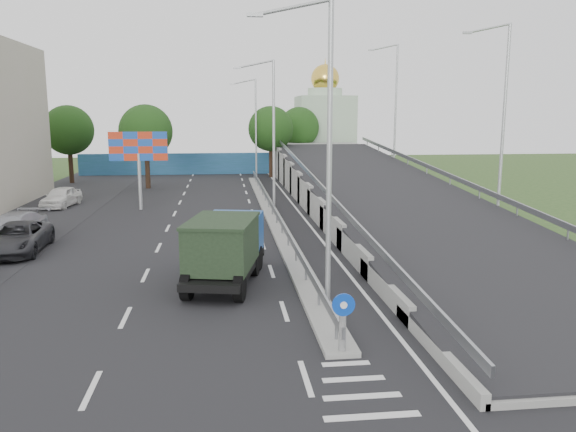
{
  "coord_description": "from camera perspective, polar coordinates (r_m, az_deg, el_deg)",
  "views": [
    {
      "loc": [
        -3.2,
        -12.19,
        6.64
      ],
      "look_at": [
        -0.34,
        12.26,
        2.2
      ],
      "focal_mm": 35.0,
      "sensor_mm": 36.0,
      "label": 1
    }
  ],
  "objects": [
    {
      "name": "road_surface",
      "position": [
        32.87,
        -6.19,
        -1.49
      ],
      "size": [
        26.0,
        90.0,
        0.04
      ],
      "primitive_type": "cube",
      "color": "black",
      "rests_on": "ground"
    },
    {
      "name": "sign_bollard",
      "position": [
        15.75,
        5.58,
        -10.68
      ],
      "size": [
        0.64,
        0.23,
        1.67
      ],
      "color": "black",
      "rests_on": "median"
    },
    {
      "name": "church",
      "position": [
        73.4,
        3.73,
        9.16
      ],
      "size": [
        7.0,
        7.0,
        13.8
      ],
      "color": "#B2CCAD",
      "rests_on": "ground"
    },
    {
      "name": "median_guardrail",
      "position": [
        36.81,
        -1.6,
        1.01
      ],
      "size": [
        0.09,
        44.0,
        0.71
      ],
      "color": "gray",
      "rests_on": "median"
    },
    {
      "name": "tree_median_far",
      "position": [
        60.44,
        -1.76,
        8.83
      ],
      "size": [
        4.8,
        4.8,
        7.6
      ],
      "color": "black",
      "rests_on": "ground"
    },
    {
      "name": "parked_car_c",
      "position": [
        30.32,
        -25.82,
        -2.04
      ],
      "size": [
        2.69,
        5.41,
        1.47
      ],
      "primitive_type": "imported",
      "rotation": [
        0.0,
        0.0,
        0.05
      ],
      "color": "#2D2D31",
      "rests_on": "ground"
    },
    {
      "name": "lamp_post_near",
      "position": [
        18.51,
        3.66,
        7.63
      ],
      "size": [
        2.74,
        0.18,
        10.08
      ],
      "color": "#B2B5B7",
      "rests_on": "median"
    },
    {
      "name": "median",
      "position": [
        36.92,
        -1.6,
        0.02
      ],
      "size": [
        1.0,
        44.0,
        0.2
      ],
      "primitive_type": "cube",
      "color": "gray",
      "rests_on": "ground"
    },
    {
      "name": "lamp_post_mid",
      "position": [
        38.35,
        -1.75,
        8.98
      ],
      "size": [
        2.74,
        0.18,
        10.08
      ],
      "color": "#B2B5B7",
      "rests_on": "median"
    },
    {
      "name": "ground",
      "position": [
        14.25,
        7.44,
        -17.65
      ],
      "size": [
        160.0,
        160.0,
        0.0
      ],
      "primitive_type": "plane",
      "color": "#2D4C1E",
      "rests_on": "ground"
    },
    {
      "name": "tree_ramp_far",
      "position": [
        67.84,
        1.13,
        8.99
      ],
      "size": [
        4.8,
        4.8,
        7.6
      ],
      "color": "black",
      "rests_on": "ground"
    },
    {
      "name": "billboard",
      "position": [
        40.69,
        -14.96,
        6.42
      ],
      "size": [
        4.0,
        0.24,
        5.5
      ],
      "color": "#B2B5B7",
      "rests_on": "ground"
    },
    {
      "name": "lamp_post_far",
      "position": [
        58.29,
        -3.47,
        9.39
      ],
      "size": [
        2.74,
        0.18,
        10.08
      ],
      "color": "#B2B5B7",
      "rests_on": "median"
    },
    {
      "name": "tree_left_far",
      "position": [
        59.1,
        -21.4,
        8.11
      ],
      "size": [
        4.8,
        4.8,
        7.6
      ],
      "color": "black",
      "rests_on": "ground"
    },
    {
      "name": "overpass_ramp",
      "position": [
        38.06,
        9.72,
        2.7
      ],
      "size": [
        10.0,
        50.0,
        3.5
      ],
      "color": "gray",
      "rests_on": "ground"
    },
    {
      "name": "parked_car_e",
      "position": [
        44.2,
        -22.06,
        1.81
      ],
      "size": [
        2.35,
        4.58,
        1.49
      ],
      "primitive_type": "imported",
      "rotation": [
        0.0,
        0.0,
        -0.14
      ],
      "color": "silver",
      "rests_on": "ground"
    },
    {
      "name": "tree_left_mid",
      "position": [
        52.66,
        -14.25,
        8.32
      ],
      "size": [
        4.8,
        4.8,
        7.6
      ],
      "color": "black",
      "rests_on": "ground"
    },
    {
      "name": "parked_car_d",
      "position": [
        32.95,
        -26.2,
        -1.12
      ],
      "size": [
        2.93,
        5.49,
        1.51
      ],
      "primitive_type": "imported",
      "rotation": [
        0.0,
        0.0,
        -0.16
      ],
      "color": "#919298",
      "rests_on": "ground"
    },
    {
      "name": "blue_wall",
      "position": [
        64.43,
        -7.4,
        5.3
      ],
      "size": [
        30.0,
        0.5,
        2.4
      ],
      "primitive_type": "cube",
      "color": "#205978",
      "rests_on": "ground"
    },
    {
      "name": "dump_truck",
      "position": [
        22.58,
        -6.29,
        -2.99
      ],
      "size": [
        3.48,
        6.49,
        2.71
      ],
      "rotation": [
        0.0,
        0.0,
        -0.21
      ],
      "color": "black",
      "rests_on": "ground"
    }
  ]
}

